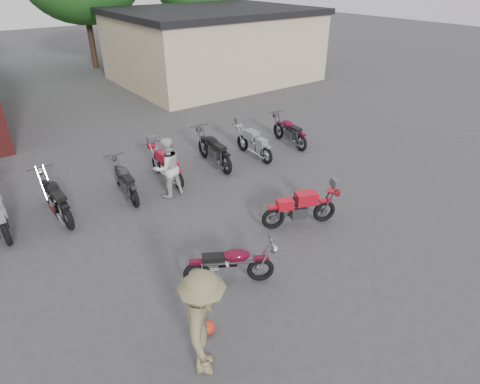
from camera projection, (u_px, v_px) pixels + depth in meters
ground at (268, 275)px, 8.44m from camera, size 90.00×90.00×0.00m
stucco_building at (213, 47)px, 22.50m from camera, size 10.00×8.00×3.50m
vintage_motorcycle at (231, 262)px, 8.00m from camera, size 1.83×1.41×1.03m
sportbike at (301, 206)px, 9.85m from camera, size 1.96×1.28×1.08m
helmet at (207, 327)px, 7.06m from camera, size 0.27×0.27×0.25m
person_light at (167, 168)px, 11.00m from camera, size 0.88×0.71×1.73m
person_tan at (204, 324)px, 6.05m from camera, size 1.28×1.43×1.92m
row_bike_2 at (55, 196)px, 10.18m from camera, size 0.78×2.08×1.19m
row_bike_3 at (125, 179)px, 11.12m from camera, size 0.76×1.89×1.07m
row_bike_4 at (166, 164)px, 11.99m from camera, size 0.62×1.83×1.06m
row_bike_5 at (214, 148)px, 12.88m from camera, size 0.86×2.12×1.20m
row_bike_6 at (253, 142)px, 13.48m from camera, size 0.66×1.87×1.08m
row_bike_7 at (289, 130)px, 14.45m from camera, size 0.84×1.96×1.10m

